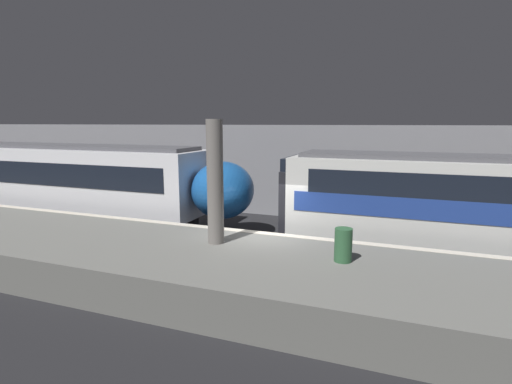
% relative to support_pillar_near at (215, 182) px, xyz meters
% --- Properties ---
extents(ground_plane, '(120.00, 120.00, 0.00)m').
position_rel_support_pillar_near_xyz_m(ground_plane, '(0.84, 1.59, -2.84)').
color(ground_plane, black).
extents(platform, '(40.00, 4.61, 1.08)m').
position_rel_support_pillar_near_xyz_m(platform, '(0.84, -0.71, -2.30)').
color(platform, slate).
rests_on(platform, ground).
extents(station_rear_barrier, '(50.00, 0.15, 4.40)m').
position_rel_support_pillar_near_xyz_m(station_rear_barrier, '(0.84, 8.27, -0.64)').
color(station_rear_barrier, gray).
rests_on(station_rear_barrier, ground).
extents(support_pillar_near, '(0.47, 0.47, 3.53)m').
position_rel_support_pillar_near_xyz_m(support_pillar_near, '(0.00, 0.00, 0.00)').
color(support_pillar_near, slate).
rests_on(support_pillar_near, platform).
extents(train_modern, '(18.58, 2.84, 3.53)m').
position_rel_support_pillar_near_xyz_m(train_modern, '(-10.08, 3.87, -1.02)').
color(train_modern, black).
rests_on(train_modern, ground).
extents(trash_bin, '(0.44, 0.44, 0.85)m').
position_rel_support_pillar_near_xyz_m(trash_bin, '(3.68, -0.29, -1.34)').
color(trash_bin, '#2D5B38').
rests_on(trash_bin, platform).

